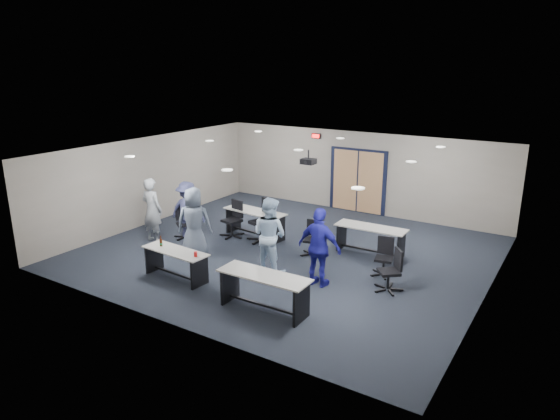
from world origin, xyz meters
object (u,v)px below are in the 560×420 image
Objects in this scene: chair_back_c at (312,239)px; person_plaid at (194,222)px; chair_back_a at (232,219)px; table_back_left at (255,219)px; person_lightblue at (270,235)px; person_gray at (152,210)px; person_navy at (320,248)px; chair_back_b at (261,221)px; chair_loose_left at (184,223)px; chair_loose_right at (389,270)px; table_back_right at (371,236)px; chair_back_d at (384,257)px; person_back at (188,210)px; table_front_right at (264,286)px; table_front_left at (176,259)px.

person_plaid is (-2.56, -1.64, 0.45)m from chair_back_c.
chair_back_c is (2.67, -0.05, -0.07)m from chair_back_a.
person_lightblue reaches higher than table_back_left.
person_gray reaches higher than person_navy.
chair_back_b reaches higher than chair_back_c.
person_gray reaches higher than chair_back_b.
person_navy reaches higher than chair_loose_left.
chair_loose_left is 0.96× the size of chair_loose_right.
chair_back_c is 4.56m from person_gray.
person_navy is at bearing 152.32° from person_plaid.
table_back_right is 1.93× the size of chair_loose_right.
chair_loose_left is at bearing -66.06° from person_plaid.
person_plaid is at bearing -147.53° from table_back_right.
chair_back_d is 6.49m from person_gray.
chair_back_b is at bearing 160.92° from chair_back_d.
chair_back_a is 1.28m from person_back.
table_front_right is 1.07× the size of person_plaid.
chair_back_b is 0.66× the size of person_lightblue.
person_plaid is (1.18, -0.88, 0.45)m from chair_loose_left.
table_front_left is at bearing -158.57° from chair_back_d.
chair_back_c is 0.51× the size of person_navy.
table_back_right is 3.07m from chair_back_b.
chair_back_d is at bearing -55.77° from table_back_right.
chair_back_c is at bearing -152.30° from chair_loose_right.
chair_back_d is at bearing -3.09° from table_back_left.
table_front_left reaches higher than chair_loose_left.
chair_back_b is at bearing -28.55° from person_navy.
chair_back_b is 0.73× the size of person_back.
table_back_right is 2.02× the size of chair_back_c.
chair_back_a is at bearing -142.13° from chair_loose_right.
table_back_left is 2.13× the size of chair_back_c.
chair_back_a is at bearing -139.69° from person_gray.
person_plaid reaches higher than person_navy.
chair_back_b reaches higher than chair_back_d.
person_lightblue reaches higher than chair_loose_left.
person_plaid reaches higher than table_back_left.
chair_back_c is 1.89m from person_navy.
person_plaid is (-3.21, 1.54, 0.38)m from table_front_right.
person_lightblue is at bearing 47.98° from table_front_left.
person_navy is at bearing -15.06° from chair_back_b.
chair_loose_right is at bearing 1.58° from chair_back_b.
table_front_left is 3.39m from table_back_left.
person_gray is (-0.56, -0.66, 0.45)m from chair_loose_left.
table_front_left is 0.95× the size of person_plaid.
table_front_right is 1.07× the size of person_lightblue.
chair_back_a is 2.24m from person_gray.
person_back reaches higher than chair_loose_left.
chair_loose_right is 0.53× the size of person_navy.
chair_back_c is 0.51× the size of person_lightblue.
table_front_right is at bearing 126.19° from person_lightblue.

